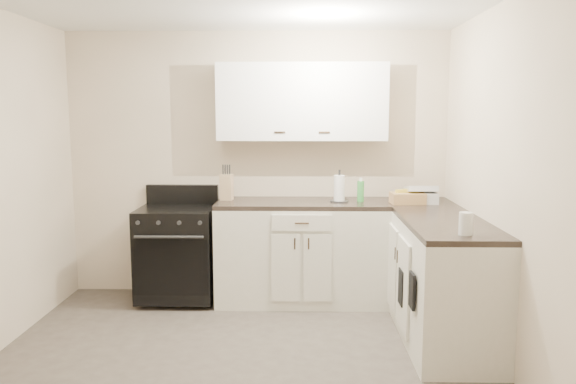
{
  "coord_description": "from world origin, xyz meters",
  "views": [
    {
      "loc": [
        0.4,
        -3.56,
        1.73
      ],
      "look_at": [
        0.31,
        0.85,
        1.12
      ],
      "focal_mm": 35.0,
      "sensor_mm": 36.0,
      "label": 1
    }
  ],
  "objects_px": {
    "wicker_basket": "(407,198)",
    "countertop_grill": "(421,198)",
    "knife_block": "(227,187)",
    "paper_towel": "(339,189)",
    "stove": "(177,253)"
  },
  "relations": [
    {
      "from": "knife_block",
      "to": "stove",
      "type": "bearing_deg",
      "value": -160.1
    },
    {
      "from": "countertop_grill",
      "to": "wicker_basket",
      "type": "bearing_deg",
      "value": -162.27
    },
    {
      "from": "knife_block",
      "to": "paper_towel",
      "type": "xyz_separation_m",
      "value": [
        1.04,
        -0.08,
        0.0
      ]
    },
    {
      "from": "stove",
      "to": "paper_towel",
      "type": "relative_size",
      "value": 3.47
    },
    {
      "from": "wicker_basket",
      "to": "stove",
      "type": "bearing_deg",
      "value": 177.64
    },
    {
      "from": "stove",
      "to": "knife_block",
      "type": "distance_m",
      "value": 0.76
    },
    {
      "from": "stove",
      "to": "knife_block",
      "type": "bearing_deg",
      "value": 11.3
    },
    {
      "from": "countertop_grill",
      "to": "stove",
      "type": "bearing_deg",
      "value": 178.53
    },
    {
      "from": "paper_towel",
      "to": "wicker_basket",
      "type": "distance_m",
      "value": 0.61
    },
    {
      "from": "paper_towel",
      "to": "countertop_grill",
      "type": "xyz_separation_m",
      "value": [
        0.73,
        -0.05,
        -0.07
      ]
    },
    {
      "from": "stove",
      "to": "countertop_grill",
      "type": "bearing_deg",
      "value": -1.13
    },
    {
      "from": "stove",
      "to": "wicker_basket",
      "type": "bearing_deg",
      "value": -2.36
    },
    {
      "from": "knife_block",
      "to": "wicker_basket",
      "type": "bearing_deg",
      "value": 2.43
    },
    {
      "from": "wicker_basket",
      "to": "countertop_grill",
      "type": "relative_size",
      "value": 1.12
    },
    {
      "from": "knife_block",
      "to": "countertop_grill",
      "type": "height_order",
      "value": "knife_block"
    }
  ]
}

